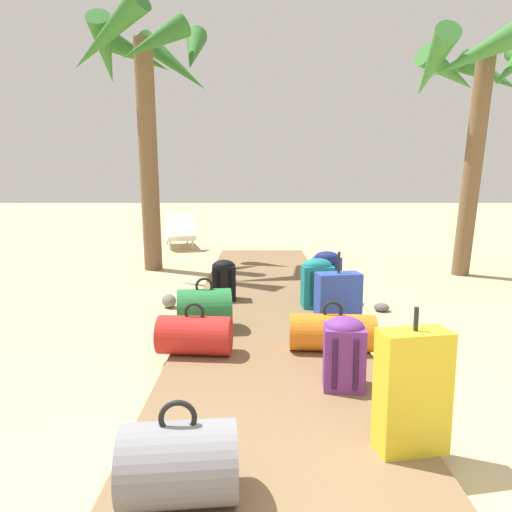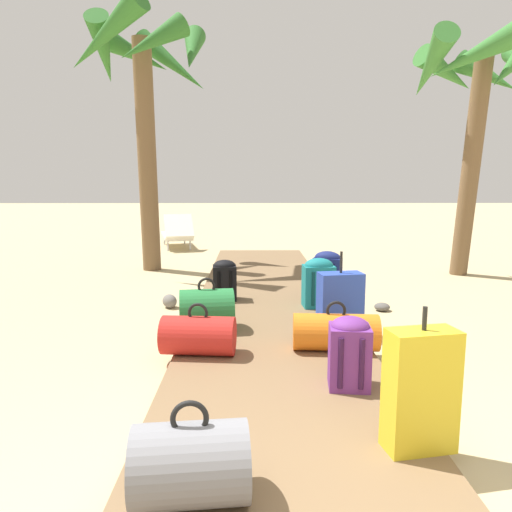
# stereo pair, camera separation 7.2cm
# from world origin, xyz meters

# --- Properties ---
(ground_plane) EXTENTS (60.00, 60.00, 0.00)m
(ground_plane) POSITION_xyz_m (0.00, 3.38, 0.00)
(ground_plane) COLOR tan
(boardwalk) EXTENTS (1.63, 8.45, 0.08)m
(boardwalk) POSITION_xyz_m (0.00, 4.22, 0.04)
(boardwalk) COLOR brown
(boardwalk) RESTS_ON ground
(backpack_navy) EXTENTS (0.39, 0.31, 0.55)m
(backpack_navy) POSITION_xyz_m (0.74, 4.50, 0.37)
(backpack_navy) COLOR navy
(backpack_navy) RESTS_ON boardwalk
(duffel_bag_grey) EXTENTS (0.53, 0.40, 0.47)m
(duffel_bag_grey) POSITION_xyz_m (-0.45, 0.73, 0.26)
(duffel_bag_grey) COLOR slate
(duffel_bag_grey) RESTS_ON boardwalk
(suitcase_yellow) EXTENTS (0.38, 0.24, 0.76)m
(suitcase_yellow) POSITION_xyz_m (0.68, 1.13, 0.40)
(suitcase_yellow) COLOR gold
(suitcase_yellow) RESTS_ON boardwalk
(backpack_purple) EXTENTS (0.29, 0.28, 0.49)m
(backpack_purple) POSITION_xyz_m (0.47, 1.88, 0.34)
(backpack_purple) COLOR #6B2D84
(backpack_purple) RESTS_ON boardwalk
(backpack_teal) EXTENTS (0.35, 0.29, 0.55)m
(backpack_teal) POSITION_xyz_m (0.56, 3.98, 0.37)
(backpack_teal) COLOR #197A7F
(backpack_teal) RESTS_ON boardwalk
(duffel_bag_green) EXTENTS (0.54, 0.45, 0.50)m
(duffel_bag_green) POSITION_xyz_m (-0.60, 3.15, 0.28)
(duffel_bag_green) COLOR #237538
(duffel_bag_green) RESTS_ON boardwalk
(backpack_black) EXTENTS (0.29, 0.28, 0.48)m
(backpack_black) POSITION_xyz_m (-0.50, 4.31, 0.33)
(backpack_black) COLOR black
(backpack_black) RESTS_ON boardwalk
(duffel_bag_orange) EXTENTS (0.72, 0.35, 0.42)m
(duffel_bag_orange) POSITION_xyz_m (0.51, 2.59, 0.23)
(duffel_bag_orange) COLOR orange
(duffel_bag_orange) RESTS_ON boardwalk
(suitcase_blue) EXTENTS (0.43, 0.27, 0.74)m
(suitcase_blue) POSITION_xyz_m (0.65, 3.15, 0.35)
(suitcase_blue) COLOR #2847B7
(suitcase_blue) RESTS_ON boardwalk
(duffel_bag_red) EXTENTS (0.61, 0.36, 0.42)m
(duffel_bag_red) POSITION_xyz_m (-0.61, 2.51, 0.24)
(duffel_bag_red) COLOR red
(duffel_bag_red) RESTS_ON boardwalk
(palm_tree_far_left) EXTENTS (2.22, 2.39, 4.08)m
(palm_tree_far_left) POSITION_xyz_m (-1.82, 6.61, 3.10)
(palm_tree_far_left) COLOR brown
(palm_tree_far_left) RESTS_ON ground
(palm_tree_far_right) EXTENTS (1.87, 1.92, 3.62)m
(palm_tree_far_right) POSITION_xyz_m (3.13, 6.03, 2.83)
(palm_tree_far_right) COLOR brown
(palm_tree_far_right) RESTS_ON ground
(lounge_chair) EXTENTS (0.96, 1.65, 0.78)m
(lounge_chair) POSITION_xyz_m (-1.84, 9.39, 0.33)
(lounge_chair) COLOR white
(lounge_chair) RESTS_ON ground
(rock_left_near) EXTENTS (0.25, 0.26, 0.16)m
(rock_left_near) POSITION_xyz_m (-1.14, 4.24, 0.08)
(rock_left_near) COLOR slate
(rock_left_near) RESTS_ON ground
(rock_right_far) EXTENTS (0.25, 0.25, 0.09)m
(rock_right_far) POSITION_xyz_m (1.32, 4.08, 0.05)
(rock_right_far) COLOR #5B5651
(rock_right_far) RESTS_ON ground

